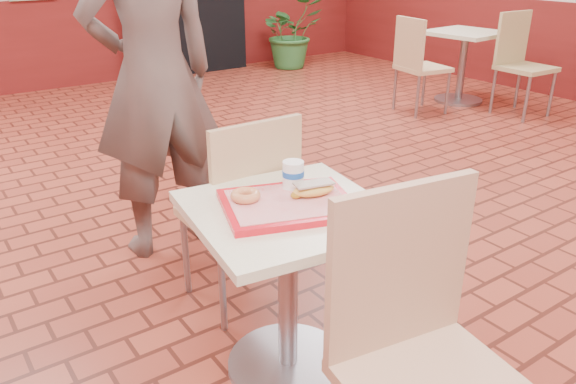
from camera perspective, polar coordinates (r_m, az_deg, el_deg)
wainscot_band at (r=3.05m, az=9.96°, el=3.32°), size 8.00×10.00×1.00m
main_table at (r=2.08m, az=-0.00°, el=-7.31°), size 0.66×0.66×0.70m
chair_main_front at (r=1.61m, az=13.41°, el=-15.14°), size 0.52×0.52×0.98m
chair_main_back at (r=2.44m, az=-4.46°, el=-1.40°), size 0.42×0.42×0.91m
customer at (r=2.93m, az=-13.48°, el=11.45°), size 0.70×0.47×1.91m
serving_tray at (r=1.96m, az=-0.00°, el=-1.24°), size 0.45×0.35×0.03m
ring_donut at (r=1.96m, az=-4.33°, el=-0.34°), size 0.12×0.12×0.03m
long_john_donut at (r=1.99m, az=2.52°, el=0.26°), size 0.17×0.11×0.05m
paper_cup at (r=2.05m, az=0.53°, el=1.82°), size 0.08×0.08×0.10m
second_table at (r=6.35m, az=17.41°, el=13.17°), size 0.70×0.70×0.74m
chair_second_left at (r=5.77m, az=13.01°, el=12.87°), size 0.49×0.49×0.93m
chair_second_front at (r=6.06m, az=22.53°, el=12.44°), size 0.47×0.47×0.97m
potted_plant at (r=7.93m, az=0.31°, el=15.92°), size 0.91×0.80×0.95m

